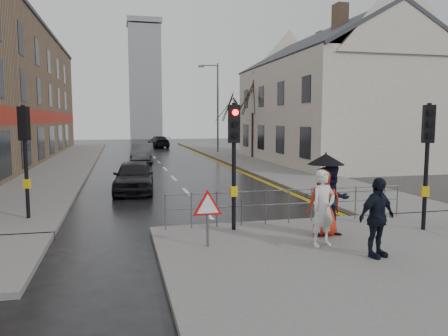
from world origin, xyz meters
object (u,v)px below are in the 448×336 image
car_parked (134,177)px  car_mid (142,153)px  pedestrian_with_umbrella (325,192)px  pedestrian_a (323,208)px  pedestrian_b (333,200)px  pedestrian_d (377,217)px

car_parked → car_mid: car_mid is taller
pedestrian_with_umbrella → car_mid: pedestrian_with_umbrella is taller
pedestrian_a → car_parked: size_ratio=0.45×
pedestrian_with_umbrella → car_mid: bearing=99.1°
car_mid → pedestrian_a: bearing=-76.9°
pedestrian_a → pedestrian_b: size_ratio=0.97×
pedestrian_d → car_parked: size_ratio=0.43×
pedestrian_a → car_parked: pedestrian_a is taller
pedestrian_a → pedestrian_with_umbrella: pedestrian_with_umbrella is taller
pedestrian_b → car_parked: pedestrian_b is taller
pedestrian_a → pedestrian_d: 1.28m
pedestrian_with_umbrella → car_parked: size_ratio=0.52×
pedestrian_a → car_mid: 22.91m
pedestrian_a → pedestrian_d: size_ratio=1.04×
pedestrian_a → car_parked: bearing=97.4°
car_parked → car_mid: 13.14m
pedestrian_with_umbrella → car_parked: 9.87m
pedestrian_b → pedestrian_d: bearing=-89.5°
pedestrian_with_umbrella → car_parked: (-4.51, 8.76, -0.59)m
pedestrian_with_umbrella → pedestrian_d: size_ratio=1.22×
pedestrian_a → pedestrian_with_umbrella: 0.99m
pedestrian_d → pedestrian_a: bearing=108.2°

